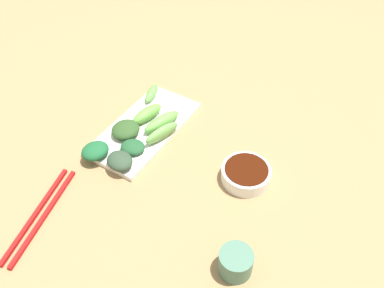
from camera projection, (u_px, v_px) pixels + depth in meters
name	position (u px, v px, depth m)	size (l,w,h in m)	color
tabletop	(180.00, 153.00, 0.92)	(2.10, 2.10, 0.02)	#987A50
sauce_bowl	(246.00, 174.00, 0.84)	(0.10, 0.10, 0.03)	white
serving_plate	(145.00, 129.00, 0.95)	(0.14, 0.28, 0.01)	white
broccoli_leafy_0	(133.00, 147.00, 0.89)	(0.05, 0.05, 0.02)	#20512C
broccoli_stalk_1	(152.00, 93.00, 1.02)	(0.02, 0.07, 0.02)	#5FA848
broccoli_leafy_2	(95.00, 151.00, 0.87)	(0.05, 0.06, 0.03)	#1B5B31
broccoli_stalk_3	(163.00, 132.00, 0.91)	(0.02, 0.09, 0.03)	#67A14D
broccoli_leafy_4	(126.00, 130.00, 0.92)	(0.06, 0.07, 0.03)	#2C4E22
broccoli_stalk_5	(147.00, 114.00, 0.96)	(0.03, 0.09, 0.03)	#63A441
broccoli_leafy_6	(120.00, 161.00, 0.85)	(0.06, 0.05, 0.03)	#2E4530
broccoli_stalk_7	(162.00, 122.00, 0.94)	(0.03, 0.10, 0.03)	#64AD47
chopsticks	(40.00, 215.00, 0.78)	(0.08, 0.23, 0.01)	#B41514
tea_cup	(236.00, 262.00, 0.69)	(0.06, 0.06, 0.05)	#48745F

